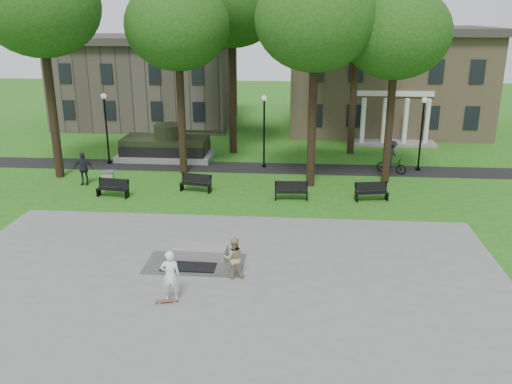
# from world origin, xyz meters

# --- Properties ---
(ground) EXTENTS (120.00, 120.00, 0.00)m
(ground) POSITION_xyz_m (0.00, 0.00, 0.00)
(ground) COLOR #215F16
(ground) RESTS_ON ground
(plaza) EXTENTS (22.00, 16.00, 0.02)m
(plaza) POSITION_xyz_m (0.00, -5.00, 0.01)
(plaza) COLOR gray
(plaza) RESTS_ON ground
(footpath) EXTENTS (44.00, 2.60, 0.01)m
(footpath) POSITION_xyz_m (0.00, 12.00, 0.01)
(footpath) COLOR black
(footpath) RESTS_ON ground
(building_right) EXTENTS (17.00, 12.00, 8.60)m
(building_right) POSITION_xyz_m (10.00, 26.00, 4.34)
(building_right) COLOR #9E8460
(building_right) RESTS_ON ground
(building_left) EXTENTS (15.00, 10.00, 7.20)m
(building_left) POSITION_xyz_m (-11.00, 26.50, 3.60)
(building_left) COLOR #4C443D
(building_left) RESTS_ON ground
(tree_0) EXTENTS (6.80, 6.80, 12.97)m
(tree_0) POSITION_xyz_m (-12.00, 9.00, 10.03)
(tree_0) COLOR black
(tree_0) RESTS_ON ground
(tree_1) EXTENTS (6.20, 6.20, 11.63)m
(tree_1) POSITION_xyz_m (-4.50, 10.50, 8.95)
(tree_1) COLOR black
(tree_1) RESTS_ON ground
(tree_2) EXTENTS (6.60, 6.60, 12.16)m
(tree_2) POSITION_xyz_m (3.50, 8.50, 9.32)
(tree_2) COLOR black
(tree_2) RESTS_ON ground
(tree_3) EXTENTS (6.00, 6.00, 11.19)m
(tree_3) POSITION_xyz_m (8.00, 9.50, 8.60)
(tree_3) COLOR black
(tree_3) RESTS_ON ground
(tree_4) EXTENTS (7.20, 7.20, 13.50)m
(tree_4) POSITION_xyz_m (-2.00, 16.00, 10.39)
(tree_4) COLOR black
(tree_4) RESTS_ON ground
(tree_5) EXTENTS (6.40, 6.40, 12.44)m
(tree_5) POSITION_xyz_m (6.50, 16.50, 9.67)
(tree_5) COLOR black
(tree_5) RESTS_ON ground
(lamp_left) EXTENTS (0.36, 0.36, 4.73)m
(lamp_left) POSITION_xyz_m (-10.00, 12.30, 2.79)
(lamp_left) COLOR black
(lamp_left) RESTS_ON ground
(lamp_mid) EXTENTS (0.36, 0.36, 4.73)m
(lamp_mid) POSITION_xyz_m (0.50, 12.30, 2.79)
(lamp_mid) COLOR black
(lamp_mid) RESTS_ON ground
(lamp_right) EXTENTS (0.36, 0.36, 4.73)m
(lamp_right) POSITION_xyz_m (10.50, 12.30, 2.79)
(lamp_right) COLOR black
(lamp_right) RESTS_ON ground
(tank_monument) EXTENTS (7.45, 3.40, 2.40)m
(tank_monument) POSITION_xyz_m (-6.46, 14.00, 0.86)
(tank_monument) COLOR gray
(tank_monument) RESTS_ON ground
(puddle) EXTENTS (2.20, 1.20, 0.00)m
(puddle) POSITION_xyz_m (-1.48, -2.74, 0.02)
(puddle) COLOR black
(puddle) RESTS_ON plaza
(concrete_block) EXTENTS (2.23, 1.07, 0.45)m
(concrete_block) POSITION_xyz_m (-1.18, -1.85, 0.24)
(concrete_block) COLOR gray
(concrete_block) RESTS_ON plaza
(skateboard) EXTENTS (0.80, 0.41, 0.07)m
(skateboard) POSITION_xyz_m (-1.68, -5.65, 0.06)
(skateboard) COLOR brown
(skateboard) RESTS_ON plaza
(skateboarder) EXTENTS (0.75, 0.55, 1.89)m
(skateboarder) POSITION_xyz_m (-1.56, -5.47, 0.96)
(skateboarder) COLOR white
(skateboarder) RESTS_ON plaza
(friend_watching) EXTENTS (0.89, 0.74, 1.63)m
(friend_watching) POSITION_xyz_m (0.44, -3.55, 0.84)
(friend_watching) COLOR tan
(friend_watching) RESTS_ON plaza
(pedestrian_walker) EXTENTS (1.18, 0.55, 1.96)m
(pedestrian_walker) POSITION_xyz_m (-9.87, 7.57, 0.98)
(pedestrian_walker) COLOR #20242B
(pedestrian_walker) RESTS_ON ground
(cyclist) EXTENTS (1.98, 1.38, 2.09)m
(cyclist) POSITION_xyz_m (8.67, 11.51, 0.86)
(cyclist) COLOR black
(cyclist) RESTS_ON ground
(park_bench_0) EXTENTS (1.84, 0.76, 1.00)m
(park_bench_0) POSITION_xyz_m (-7.41, 5.54, 0.52)
(park_bench_0) COLOR black
(park_bench_0) RESTS_ON ground
(park_bench_1) EXTENTS (1.85, 0.86, 1.00)m
(park_bench_1) POSITION_xyz_m (-3.02, 6.83, 0.52)
(park_bench_1) COLOR black
(park_bench_1) RESTS_ON ground
(park_bench_2) EXTENTS (1.82, 0.61, 1.00)m
(park_bench_2) POSITION_xyz_m (2.44, 5.86, 0.52)
(park_bench_2) COLOR black
(park_bench_2) RESTS_ON ground
(park_bench_3) EXTENTS (1.85, 0.85, 1.00)m
(park_bench_3) POSITION_xyz_m (6.78, 6.07, 0.52)
(park_bench_3) COLOR black
(park_bench_3) RESTS_ON ground
(trash_bin) EXTENTS (0.77, 0.77, 0.96)m
(trash_bin) POSITION_xyz_m (-8.26, 7.20, 0.49)
(trash_bin) COLOR #AC9F8D
(trash_bin) RESTS_ON ground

